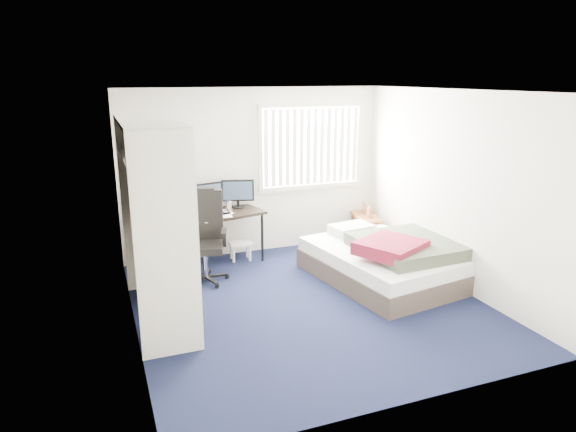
# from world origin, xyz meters

# --- Properties ---
(ground) EXTENTS (4.20, 4.20, 0.00)m
(ground) POSITION_xyz_m (0.00, 0.00, 0.00)
(ground) COLOR black
(ground) RESTS_ON ground
(room_shell) EXTENTS (4.20, 4.20, 4.20)m
(room_shell) POSITION_xyz_m (0.00, 0.00, 1.51)
(room_shell) COLOR silver
(room_shell) RESTS_ON ground
(window_assembly) EXTENTS (1.72, 0.09, 1.32)m
(window_assembly) POSITION_xyz_m (0.90, 2.04, 1.60)
(window_assembly) COLOR white
(window_assembly) RESTS_ON ground
(closet) EXTENTS (0.64, 1.84, 2.22)m
(closet) POSITION_xyz_m (-1.67, 0.27, 1.35)
(closet) COLOR beige
(closet) RESTS_ON ground
(desk) EXTENTS (1.67, 1.07, 1.22)m
(desk) POSITION_xyz_m (-0.82, 1.75, 0.79)
(desk) COLOR black
(desk) RESTS_ON ground
(office_chair) EXTENTS (0.71, 0.71, 1.23)m
(office_chair) POSITION_xyz_m (-0.98, 1.21, 0.47)
(office_chair) COLOR black
(office_chair) RESTS_ON ground
(footstool) EXTENTS (0.35, 0.29, 0.27)m
(footstool) POSITION_xyz_m (-0.34, 1.77, 0.21)
(footstool) COLOR white
(footstool) RESTS_ON ground
(nightstand) EXTENTS (0.52, 0.78, 0.67)m
(nightstand) POSITION_xyz_m (1.75, 1.76, 0.43)
(nightstand) COLOR brown
(nightstand) RESTS_ON ground
(bed) EXTENTS (1.81, 2.23, 0.67)m
(bed) POSITION_xyz_m (1.27, 0.33, 0.28)
(bed) COLOR #42362F
(bed) RESTS_ON ground
(pine_box) EXTENTS (0.53, 0.47, 0.32)m
(pine_box) POSITION_xyz_m (-1.65, -0.22, 0.16)
(pine_box) COLOR tan
(pine_box) RESTS_ON ground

